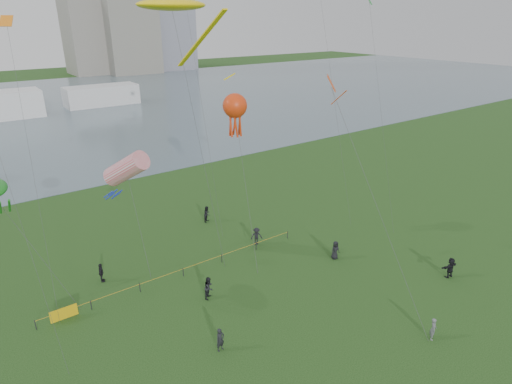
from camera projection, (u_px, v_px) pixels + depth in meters
ground_plane at (337, 338)px, 30.68m from camera, size 400.00×400.00×0.00m
lake at (44, 110)px, 105.73m from camera, size 400.00×120.00×0.08m
building_mid at (127, 23)px, 169.95m from camera, size 20.00×20.00×38.00m
building_low at (88, 37)px, 168.78m from camera, size 16.00×18.00×28.00m
pavilion_right at (102, 95)px, 110.86m from camera, size 18.00×7.00×5.00m
fence at (115, 295)px, 34.45m from camera, size 24.07×0.07×1.05m
kite_flyer at (433, 329)px, 30.29m from camera, size 0.75×0.69×1.72m
spectator_a at (209, 288)px, 34.73m from camera, size 1.19×1.15×1.92m
spectator_b at (256, 236)px, 42.97m from camera, size 1.37×1.13×1.85m
spectator_c at (101, 273)px, 36.89m from camera, size 0.70×1.11×1.76m
spectator_d at (335, 250)px, 40.43m from camera, size 0.94×0.66×1.81m
spectator_e at (450, 268)px, 37.52m from camera, size 1.82×0.81×1.90m
spectator_f at (220, 340)px, 29.24m from camera, size 0.70×0.51×1.76m
spectator_g at (207, 214)px, 47.80m from camera, size 1.14×1.10×1.85m
kite_stingray at (172, 6)px, 32.41m from camera, size 5.58×10.22×22.64m
kite_windsock at (126, 169)px, 37.46m from camera, size 4.25×6.55×10.92m
kite_octopus at (235, 106)px, 39.57m from camera, size 3.45×7.98×14.88m
kite_delta at (336, 96)px, 33.53m from camera, size 1.72×12.89×17.13m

